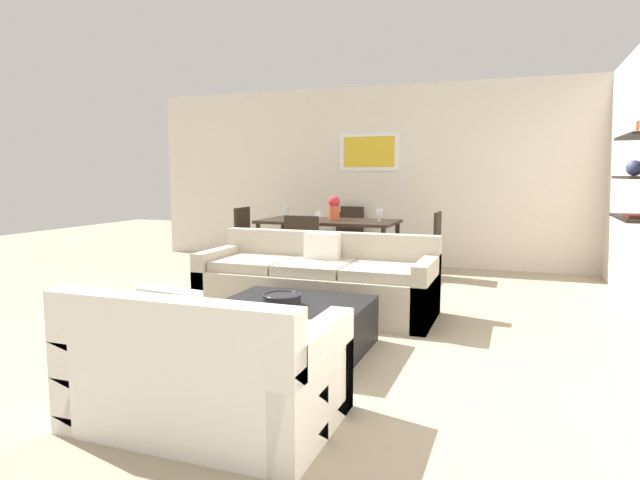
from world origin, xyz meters
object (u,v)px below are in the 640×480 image
object	(u,v)px
dining_chair_left_far	(249,233)
centerpiece_vase	(334,207)
coffee_table	(290,328)
dining_table	(329,225)
dining_chair_right_far	(429,240)
sofa_beige	(318,284)
dining_chair_head	(348,231)
decorative_bowl	(282,299)
dining_chair_foot	(305,246)
wine_glass_head	(338,209)
wine_glass_foot	(318,215)
wine_glass_right_far	(380,212)
wine_glass_left_far	(286,211)
loveseat_white	(206,371)

from	to	relation	value
dining_chair_left_far	centerpiece_vase	distance (m)	1.48
coffee_table	dining_table	size ratio (longest dim) A/B	0.61
dining_chair_right_far	sofa_beige	bearing A→B (deg)	-108.12
coffee_table	dining_chair_head	bearing A→B (deg)	101.23
decorative_bowl	dining_chair_foot	xyz separation A→B (m)	(-0.78, 2.44, 0.08)
coffee_table	wine_glass_head	distance (m)	3.84
centerpiece_vase	wine_glass_foot	bearing A→B (deg)	-98.06
dining_chair_left_far	dining_chair_foot	world-z (taller)	same
dining_chair_right_far	centerpiece_vase	distance (m)	1.35
dining_table	dining_chair_right_far	distance (m)	1.37
dining_table	wine_glass_head	bearing A→B (deg)	90.00
dining_chair_left_far	dining_chair_foot	bearing A→B (deg)	-39.38
dining_chair_left_far	wine_glass_foot	bearing A→B (deg)	-25.28
decorative_bowl	wine_glass_right_far	bearing A→B (deg)	91.50
dining_chair_head	dining_chair_right_far	bearing A→B (deg)	-26.55
dining_table	wine_glass_left_far	distance (m)	0.72
sofa_beige	decorative_bowl	world-z (taller)	sofa_beige
wine_glass_foot	centerpiece_vase	bearing A→B (deg)	81.94
dining_chair_left_far	dining_chair_head	distance (m)	1.50
dining_table	dining_chair_foot	xyz separation A→B (m)	(0.00, -0.88, -0.18)
wine_glass_left_far	wine_glass_foot	distance (m)	0.87
loveseat_white	dining_chair_foot	bearing A→B (deg)	103.28
sofa_beige	dining_table	distance (m)	2.17
decorative_bowl	wine_glass_left_far	bearing A→B (deg)	113.10
sofa_beige	wine_glass_right_far	xyz separation A→B (m)	(0.09, 2.17, 0.58)
sofa_beige	dining_table	size ratio (longest dim) A/B	1.24
sofa_beige	decorative_bowl	bearing A→B (deg)	-81.93
dining_chair_right_far	coffee_table	bearing A→B (deg)	-98.42
dining_chair_left_far	dining_chair_right_far	size ratio (longest dim) A/B	1.00
loveseat_white	dining_chair_right_far	size ratio (longest dim) A/B	1.60
decorative_bowl	sofa_beige	bearing A→B (deg)	98.07
dining_chair_foot	wine_glass_head	bearing A→B (deg)	90.00
dining_table	wine_glass_foot	distance (m)	0.45
coffee_table	wine_glass_foot	size ratio (longest dim) A/B	8.04
decorative_bowl	wine_glass_right_far	size ratio (longest dim) A/B	1.86
loveseat_white	centerpiece_vase	size ratio (longest dim) A/B	4.24
centerpiece_vase	wine_glass_right_far	bearing A→B (deg)	6.85
wine_glass_head	centerpiece_vase	bearing A→B (deg)	-80.10
dining_table	wine_glass_foot	world-z (taller)	wine_glass_foot
dining_chair_left_far	centerpiece_vase	world-z (taller)	centerpiece_vase
decorative_bowl	wine_glass_head	xyz separation A→B (m)	(-0.78, 3.74, 0.44)
wine_glass_right_far	wine_glass_foot	world-z (taller)	wine_glass_right_far
coffee_table	dining_chair_head	xyz separation A→B (m)	(-0.82, 4.15, 0.31)
wine_glass_right_far	centerpiece_vase	size ratio (longest dim) A/B	0.49
sofa_beige	centerpiece_vase	xyz separation A→B (m)	(-0.53, 2.09, 0.63)
dining_chair_head	wine_glass_right_far	distance (m)	1.09
coffee_table	wine_glass_head	xyz separation A→B (m)	(-0.82, 3.69, 0.68)
coffee_table	dining_chair_left_far	world-z (taller)	dining_chair_left_far
dining_chair_head	decorative_bowl	bearing A→B (deg)	-79.51
dining_table	wine_glass_right_far	world-z (taller)	wine_glass_right_far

